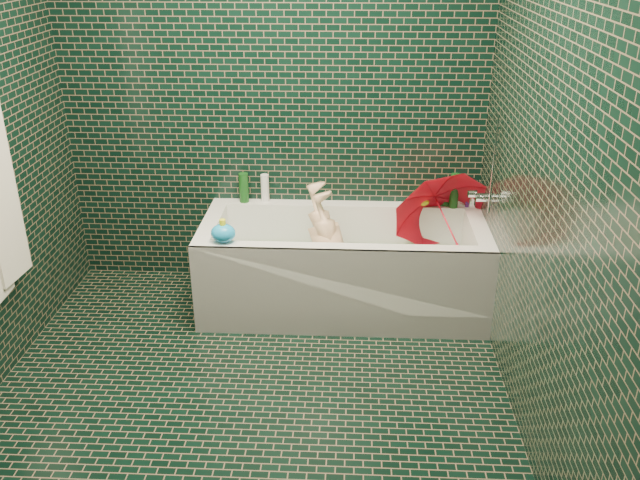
{
  "coord_description": "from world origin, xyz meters",
  "views": [
    {
      "loc": [
        0.49,
        -2.67,
        2.13
      ],
      "look_at": [
        0.32,
        0.82,
        0.53
      ],
      "focal_mm": 38.0,
      "sensor_mm": 36.0,
      "label": 1
    }
  ],
  "objects_px": {
    "bathtub": "(343,275)",
    "bath_toy": "(223,233)",
    "child": "(336,260)",
    "umbrella": "(447,223)",
    "rubber_duck": "(423,200)"
  },
  "relations": [
    {
      "from": "bathtub",
      "to": "bath_toy",
      "type": "xyz_separation_m",
      "value": [
        -0.66,
        -0.29,
        0.4
      ]
    },
    {
      "from": "child",
      "to": "umbrella",
      "type": "distance_m",
      "value": 0.71
    },
    {
      "from": "umbrella",
      "to": "bath_toy",
      "type": "height_order",
      "value": "umbrella"
    },
    {
      "from": "umbrella",
      "to": "child",
      "type": "bearing_deg",
      "value": 175.7
    },
    {
      "from": "umbrella",
      "to": "rubber_duck",
      "type": "distance_m",
      "value": 0.26
    },
    {
      "from": "bath_toy",
      "to": "umbrella",
      "type": "bearing_deg",
      "value": 15.87
    },
    {
      "from": "child",
      "to": "umbrella",
      "type": "relative_size",
      "value": 1.62
    },
    {
      "from": "child",
      "to": "umbrella",
      "type": "bearing_deg",
      "value": 86.09
    },
    {
      "from": "child",
      "to": "bath_toy",
      "type": "relative_size",
      "value": 6.87
    },
    {
      "from": "umbrella",
      "to": "rubber_duck",
      "type": "relative_size",
      "value": 4.73
    },
    {
      "from": "umbrella",
      "to": "bath_toy",
      "type": "bearing_deg",
      "value": -175.26
    },
    {
      "from": "bathtub",
      "to": "bath_toy",
      "type": "relative_size",
      "value": 12.26
    },
    {
      "from": "child",
      "to": "umbrella",
      "type": "xyz_separation_m",
      "value": [
        0.66,
        0.09,
        0.22
      ]
    },
    {
      "from": "rubber_duck",
      "to": "umbrella",
      "type": "bearing_deg",
      "value": -55.36
    },
    {
      "from": "umbrella",
      "to": "rubber_duck",
      "type": "height_order",
      "value": "umbrella"
    }
  ]
}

